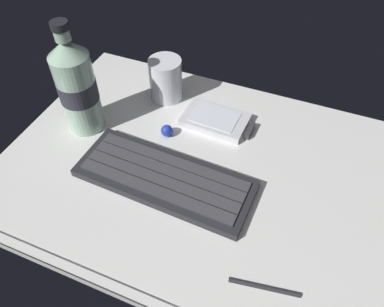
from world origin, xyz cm
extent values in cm
cube|color=silver|center=(0.00, 0.00, -1.00)|extent=(64.00, 48.00, 2.00)
cube|color=silver|center=(0.00, -23.40, 0.40)|extent=(64.00, 1.20, 0.80)
cube|color=#232328|center=(-2.86, -4.83, 0.70)|extent=(29.45, 12.24, 1.40)
cube|color=#3D3D42|center=(-2.72, -1.53, 1.55)|extent=(26.74, 3.15, 0.30)
cube|color=#3D3D42|center=(-2.81, -3.73, 1.55)|extent=(26.74, 3.15, 0.30)
cube|color=#3D3D42|center=(-2.91, -5.92, 1.55)|extent=(26.74, 3.15, 0.30)
cube|color=#3D3D42|center=(-3.00, -8.12, 1.55)|extent=(26.74, 3.15, 0.30)
cube|color=silver|center=(0.50, 11.50, 0.70)|extent=(12.34, 8.15, 1.40)
cube|color=silver|center=(0.50, 11.50, 1.45)|extent=(8.67, 6.31, 0.10)
cube|color=#333338|center=(6.89, 11.20, 0.70)|extent=(0.97, 3.83, 1.12)
cylinder|color=silver|center=(-11.73, 15.05, 4.25)|extent=(6.40, 6.40, 8.50)
cylinder|color=red|center=(-11.73, 15.05, 3.26)|extent=(5.50, 5.50, 6.12)
cylinder|color=#9EC1A8|center=(-21.96, 1.82, 7.50)|extent=(6.60, 6.60, 15.00)
cone|color=#9EC1A8|center=(-21.96, 1.82, 16.40)|extent=(6.60, 6.60, 2.80)
cylinder|color=#9EC1A8|center=(-21.96, 1.82, 18.70)|extent=(2.51, 2.51, 1.80)
cylinder|color=black|center=(-21.96, 1.82, 20.20)|extent=(2.77, 2.77, 1.20)
cylinder|color=#2D2D38|center=(-21.96, 1.82, 8.25)|extent=(6.73, 6.73, 3.80)
sphere|color=#2338B2|center=(-7.00, 5.00, 1.10)|extent=(2.20, 2.20, 2.20)
cylinder|color=#26262B|center=(16.83, -15.91, 0.35)|extent=(9.49, 2.22, 0.70)
camera|label=1|loc=(15.32, -37.35, 47.91)|focal=34.41mm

